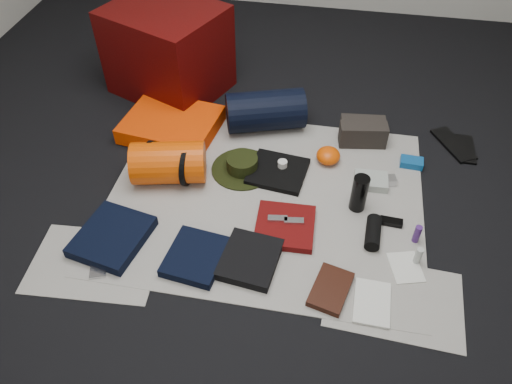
% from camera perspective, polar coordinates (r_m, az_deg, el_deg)
% --- Properties ---
extents(floor, '(4.50, 4.50, 0.02)m').
position_cam_1_polar(floor, '(2.59, 1.05, -0.85)').
color(floor, black).
rests_on(floor, ground).
extents(newspaper_mat, '(1.60, 1.30, 0.01)m').
position_cam_1_polar(newspaper_mat, '(2.58, 1.05, -0.65)').
color(newspaper_mat, beige).
rests_on(newspaper_mat, floor).
extents(newspaper_sheet_front_left, '(0.61, 0.44, 0.00)m').
position_cam_1_polar(newspaper_sheet_front_left, '(2.43, -17.92, -7.70)').
color(newspaper_sheet_front_left, beige).
rests_on(newspaper_sheet_front_left, floor).
extents(newspaper_sheet_front_right, '(0.60, 0.43, 0.00)m').
position_cam_1_polar(newspaper_sheet_front_right, '(2.28, 15.49, -11.72)').
color(newspaper_sheet_front_right, beige).
rests_on(newspaper_sheet_front_right, floor).
extents(red_cabinet, '(0.81, 0.75, 0.54)m').
position_cam_1_polar(red_cabinet, '(3.27, -10.04, 15.64)').
color(red_cabinet, '#480605').
rests_on(red_cabinet, floor).
extents(sleeping_pad, '(0.57, 0.49, 0.09)m').
position_cam_1_polar(sleeping_pad, '(3.00, -9.63, 7.62)').
color(sleeping_pad, '#F93F02').
rests_on(sleeping_pad, newspaper_mat).
extents(stuff_sack, '(0.42, 0.30, 0.22)m').
position_cam_1_polar(stuff_sack, '(2.64, -9.96, 3.31)').
color(stuff_sack, '#DA4603').
rests_on(stuff_sack, newspaper_mat).
extents(sack_strap_left, '(0.02, 0.22, 0.22)m').
position_cam_1_polar(sack_strap_left, '(2.68, -11.98, 3.50)').
color(sack_strap_left, black).
rests_on(sack_strap_left, newspaper_mat).
extents(sack_strap_right, '(0.03, 0.22, 0.22)m').
position_cam_1_polar(sack_strap_right, '(2.62, -7.87, 3.02)').
color(sack_strap_right, black).
rests_on(sack_strap_right, newspaper_mat).
extents(navy_duffel, '(0.50, 0.36, 0.24)m').
position_cam_1_polar(navy_duffel, '(2.95, 1.09, 9.26)').
color(navy_duffel, black).
rests_on(navy_duffel, newspaper_mat).
extents(boonie_brim, '(0.36, 0.36, 0.01)m').
position_cam_1_polar(boonie_brim, '(2.73, -1.57, 2.66)').
color(boonie_brim, black).
rests_on(boonie_brim, newspaper_mat).
extents(boonie_crown, '(0.17, 0.17, 0.07)m').
position_cam_1_polar(boonie_crown, '(2.70, -1.59, 3.31)').
color(boonie_crown, black).
rests_on(boonie_crown, boonie_brim).
extents(hiking_boot_left, '(0.28, 0.14, 0.13)m').
position_cam_1_polar(hiking_boot_left, '(2.92, 12.13, 6.42)').
color(hiking_boot_left, '#2A2621').
rests_on(hiking_boot_left, newspaper_mat).
extents(hiking_boot_right, '(0.26, 0.12, 0.13)m').
position_cam_1_polar(hiking_boot_right, '(2.97, 12.04, 7.18)').
color(hiking_boot_right, '#2A2621').
rests_on(hiking_boot_right, newspaper_mat).
extents(flip_flop_left, '(0.25, 0.32, 0.02)m').
position_cam_1_polar(flip_flop_left, '(3.10, 21.61, 5.07)').
color(flip_flop_left, black).
rests_on(flip_flop_left, floor).
extents(flip_flop_right, '(0.09, 0.25, 0.01)m').
position_cam_1_polar(flip_flop_right, '(3.10, 22.86, 4.54)').
color(flip_flop_right, black).
rests_on(flip_flop_right, floor).
extents(trousers_navy_a, '(0.36, 0.39, 0.05)m').
position_cam_1_polar(trousers_navy_a, '(2.46, -16.11, -4.92)').
color(trousers_navy_a, black).
rests_on(trousers_navy_a, newspaper_mat).
extents(trousers_navy_b, '(0.28, 0.31, 0.04)m').
position_cam_1_polar(trousers_navy_b, '(2.32, -6.92, -7.33)').
color(trousers_navy_b, black).
rests_on(trousers_navy_b, newspaper_mat).
extents(trousers_charcoal, '(0.28, 0.31, 0.04)m').
position_cam_1_polar(trousers_charcoal, '(2.29, -0.70, -7.67)').
color(trousers_charcoal, black).
rests_on(trousers_charcoal, newspaper_mat).
extents(black_tshirt, '(0.33, 0.31, 0.03)m').
position_cam_1_polar(black_tshirt, '(2.70, 2.51, 2.35)').
color(black_tshirt, black).
rests_on(black_tshirt, newspaper_mat).
extents(red_shirt, '(0.29, 0.29, 0.04)m').
position_cam_1_polar(red_shirt, '(2.42, 3.33, -3.93)').
color(red_shirt, '#590A09').
rests_on(red_shirt, newspaper_mat).
extents(orange_stuff_sack, '(0.17, 0.17, 0.09)m').
position_cam_1_polar(orange_stuff_sack, '(2.78, 8.25, 4.14)').
color(orange_stuff_sack, '#DA4603').
rests_on(orange_stuff_sack, newspaper_mat).
extents(first_aid_pouch, '(0.18, 0.13, 0.04)m').
position_cam_1_polar(first_aid_pouch, '(2.70, 13.00, 1.25)').
color(first_aid_pouch, '#98A097').
rests_on(first_aid_pouch, newspaper_mat).
extents(water_bottle, '(0.09, 0.09, 0.20)m').
position_cam_1_polar(water_bottle, '(2.51, 11.72, -0.14)').
color(water_bottle, black).
rests_on(water_bottle, newspaper_mat).
extents(speaker, '(0.08, 0.19, 0.07)m').
position_cam_1_polar(speaker, '(2.44, 13.24, -4.53)').
color(speaker, black).
rests_on(speaker, newspaper_mat).
extents(compact_camera, '(0.11, 0.08, 0.04)m').
position_cam_1_polar(compact_camera, '(2.73, 14.65, 1.28)').
color(compact_camera, silver).
rests_on(compact_camera, newspaper_mat).
extents(cyan_case, '(0.13, 0.08, 0.04)m').
position_cam_1_polar(cyan_case, '(2.87, 17.35, 3.25)').
color(cyan_case, navy).
rests_on(cyan_case, newspaper_mat).
extents(toiletry_purple, '(0.04, 0.04, 0.10)m').
position_cam_1_polar(toiletry_purple, '(2.47, 17.93, -4.58)').
color(toiletry_purple, '#45216B').
rests_on(toiletry_purple, newspaper_mat).
extents(toiletry_clear, '(0.04, 0.04, 0.09)m').
position_cam_1_polar(toiletry_clear, '(2.39, 18.05, -6.96)').
color(toiletry_clear, '#ABB0AB').
rests_on(toiletry_clear, newspaper_mat).
extents(paperback_book, '(0.20, 0.26, 0.03)m').
position_cam_1_polar(paperback_book, '(2.23, 8.52, -10.93)').
color(paperback_book, black).
rests_on(paperback_book, newspaper_mat).
extents(map_booklet, '(0.16, 0.23, 0.01)m').
position_cam_1_polar(map_booklet, '(2.24, 13.12, -12.20)').
color(map_booklet, silver).
rests_on(map_booklet, newspaper_mat).
extents(map_printout, '(0.18, 0.20, 0.01)m').
position_cam_1_polar(map_printout, '(2.39, 16.74, -8.24)').
color(map_printout, silver).
rests_on(map_printout, newspaper_mat).
extents(sunglasses, '(0.11, 0.05, 0.03)m').
position_cam_1_polar(sunglasses, '(2.53, 15.20, -3.32)').
color(sunglasses, black).
rests_on(sunglasses, newspaper_mat).
extents(key_cluster, '(0.09, 0.09, 0.01)m').
position_cam_1_polar(key_cluster, '(2.38, -17.60, -8.66)').
color(key_cluster, silver).
rests_on(key_cluster, newspaper_mat).
extents(tape_roll, '(0.05, 0.05, 0.04)m').
position_cam_1_polar(tape_roll, '(2.70, 3.04, 3.23)').
color(tape_roll, silver).
rests_on(tape_roll, black_tshirt).
extents(energy_bar_a, '(0.10, 0.05, 0.01)m').
position_cam_1_polar(energy_bar_a, '(2.42, 2.48, -3.05)').
color(energy_bar_a, silver).
rests_on(energy_bar_a, red_shirt).
extents(energy_bar_b, '(0.10, 0.05, 0.01)m').
position_cam_1_polar(energy_bar_b, '(2.42, 4.36, -3.30)').
color(energy_bar_b, silver).
rests_on(energy_bar_b, red_shirt).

